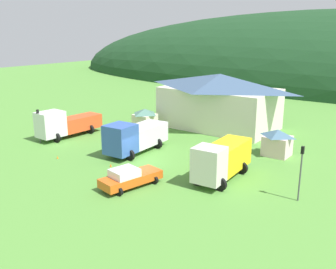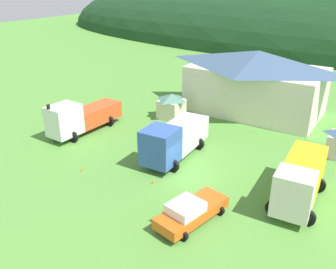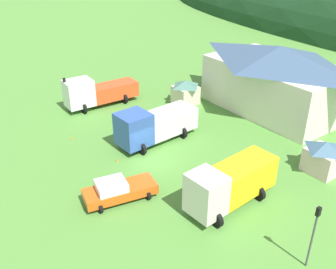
% 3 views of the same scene
% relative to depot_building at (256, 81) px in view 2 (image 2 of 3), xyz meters
% --- Properties ---
extents(ground_plane, '(200.00, 200.00, 0.00)m').
position_rel_depot_building_xyz_m(ground_plane, '(1.25, -16.81, -3.58)').
color(ground_plane, '#518C38').
extents(depot_building, '(15.20, 9.15, 6.96)m').
position_rel_depot_building_xyz_m(depot_building, '(0.00, 0.00, 0.00)').
color(depot_building, silver).
rests_on(depot_building, ground).
extents(play_shed_cream, '(2.57, 2.62, 2.72)m').
position_rel_depot_building_xyz_m(play_shed_cream, '(-6.85, -6.75, -2.18)').
color(play_shed_cream, beige).
rests_on(play_shed_cream, ground).
extents(heavy_rig_white, '(3.27, 8.25, 3.40)m').
position_rel_depot_building_xyz_m(heavy_rig_white, '(-12.07, -15.13, -1.90)').
color(heavy_rig_white, white).
rests_on(heavy_rig_white, ground).
extents(box_truck_blue, '(3.61, 7.96, 3.43)m').
position_rel_depot_building_xyz_m(box_truck_blue, '(-1.59, -14.68, -1.82)').
color(box_truck_blue, '#3356AD').
rests_on(box_truck_blue, ground).
extents(flatbed_truck_yellow, '(3.43, 7.36, 3.43)m').
position_rel_depot_building_xyz_m(flatbed_truck_yellow, '(9.10, -15.64, -1.77)').
color(flatbed_truck_yellow, silver).
rests_on(flatbed_truck_yellow, ground).
extents(service_pickup_orange, '(3.04, 5.48, 1.66)m').
position_rel_depot_building_xyz_m(service_pickup_orange, '(4.04, -21.60, -2.76)').
color(service_pickup_orange, '#D95818').
rests_on(service_pickup_orange, ground).
extents(traffic_light_west, '(0.20, 0.32, 3.84)m').
position_rel_depot_building_xyz_m(traffic_light_west, '(-12.46, -18.39, -1.21)').
color(traffic_light_west, '#4C4C51').
rests_on(traffic_light_west, ground).
extents(traffic_cone_near_pickup, '(0.36, 0.36, 0.59)m').
position_rel_depot_building_xyz_m(traffic_cone_near_pickup, '(-6.47, -20.65, -3.58)').
color(traffic_cone_near_pickup, orange).
rests_on(traffic_cone_near_pickup, ground).
extents(traffic_cone_mid_row, '(0.36, 0.36, 0.58)m').
position_rel_depot_building_xyz_m(traffic_cone_mid_row, '(-0.60, -19.14, -3.58)').
color(traffic_cone_mid_row, orange).
rests_on(traffic_cone_mid_row, ground).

